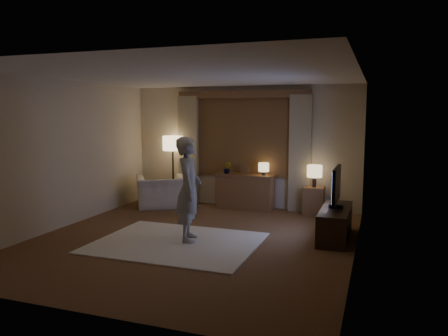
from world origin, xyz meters
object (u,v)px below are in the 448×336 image
at_px(sideboard, 245,192).
at_px(tv_stand, 335,223).
at_px(side_table, 314,201).
at_px(person, 189,189).
at_px(armchair, 161,192).

height_order(sideboard, tv_stand, sideboard).
relative_size(side_table, person, 0.34).
bearing_deg(armchair, person, 95.17).
xyz_separation_m(sideboard, armchair, (-1.78, -0.43, -0.01)).
distance_m(armchair, side_table, 3.25).
height_order(armchair, person, person).
distance_m(side_table, person, 3.05).
relative_size(sideboard, armchair, 1.16).
distance_m(sideboard, side_table, 1.46).
bearing_deg(sideboard, armchair, -166.40).
relative_size(sideboard, side_table, 2.14).
distance_m(sideboard, tv_stand, 2.61).
relative_size(tv_stand, person, 0.85).
distance_m(armchair, person, 2.74).
distance_m(sideboard, armchair, 1.83).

